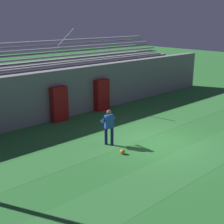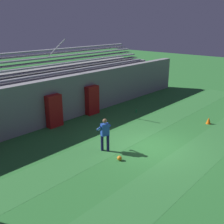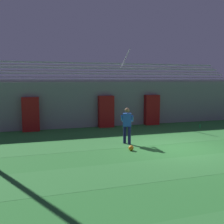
{
  "view_description": "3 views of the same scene",
  "coord_description": "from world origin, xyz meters",
  "px_view_note": "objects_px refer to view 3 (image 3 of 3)",
  "views": [
    {
      "loc": [
        -10.71,
        -8.4,
        5.57
      ],
      "look_at": [
        -1.62,
        1.53,
        1.51
      ],
      "focal_mm": 50.0,
      "sensor_mm": 36.0,
      "label": 1
    },
    {
      "loc": [
        -10.19,
        -6.56,
        5.92
      ],
      "look_at": [
        -0.98,
        1.8,
        1.71
      ],
      "focal_mm": 42.0,
      "sensor_mm": 36.0,
      "label": 2
    },
    {
      "loc": [
        -6.04,
        -9.57,
        2.9
      ],
      "look_at": [
        -2.31,
        2.32,
        1.4
      ],
      "focal_mm": 42.0,
      "sensor_mm": 36.0,
      "label": 3
    }
  ],
  "objects_px": {
    "padding_pillar_gate_left": "(106,112)",
    "soccer_ball": "(131,148)",
    "padding_pillar_far_left": "(31,114)",
    "water_bottle": "(200,126)",
    "goalkeeper": "(127,123)",
    "padding_pillar_gate_right": "(152,110)"
  },
  "relations": [
    {
      "from": "goalkeeper",
      "to": "water_bottle",
      "type": "bearing_deg",
      "value": 22.87
    },
    {
      "from": "padding_pillar_gate_left",
      "to": "water_bottle",
      "type": "xyz_separation_m",
      "value": [
        5.36,
        -2.09,
        -0.86
      ]
    },
    {
      "from": "soccer_ball",
      "to": "padding_pillar_far_left",
      "type": "bearing_deg",
      "value": 124.95
    },
    {
      "from": "padding_pillar_gate_left",
      "to": "goalkeeper",
      "type": "distance_m",
      "value": 4.48
    },
    {
      "from": "soccer_ball",
      "to": "padding_pillar_gate_left",
      "type": "bearing_deg",
      "value": 84.47
    },
    {
      "from": "water_bottle",
      "to": "padding_pillar_far_left",
      "type": "bearing_deg",
      "value": 168.04
    },
    {
      "from": "padding_pillar_gate_right",
      "to": "soccer_ball",
      "type": "bearing_deg",
      "value": -123.15
    },
    {
      "from": "padding_pillar_gate_left",
      "to": "goalkeeper",
      "type": "height_order",
      "value": "padding_pillar_gate_left"
    },
    {
      "from": "padding_pillar_gate_left",
      "to": "padding_pillar_gate_right",
      "type": "bearing_deg",
      "value": 0.0
    },
    {
      "from": "padding_pillar_gate_left",
      "to": "goalkeeper",
      "type": "relative_size",
      "value": 1.17
    },
    {
      "from": "goalkeeper",
      "to": "soccer_ball",
      "type": "bearing_deg",
      "value": -102.39
    },
    {
      "from": "soccer_ball",
      "to": "water_bottle",
      "type": "relative_size",
      "value": 0.92
    },
    {
      "from": "padding_pillar_gate_left",
      "to": "water_bottle",
      "type": "relative_size",
      "value": 8.15
    },
    {
      "from": "padding_pillar_far_left",
      "to": "water_bottle",
      "type": "bearing_deg",
      "value": -11.96
    },
    {
      "from": "padding_pillar_gate_right",
      "to": "soccer_ball",
      "type": "relative_size",
      "value": 8.89
    },
    {
      "from": "soccer_ball",
      "to": "padding_pillar_gate_right",
      "type": "bearing_deg",
      "value": 56.85
    },
    {
      "from": "padding_pillar_gate_right",
      "to": "water_bottle",
      "type": "xyz_separation_m",
      "value": [
        2.23,
        -2.09,
        -0.86
      ]
    },
    {
      "from": "padding_pillar_gate_left",
      "to": "padding_pillar_far_left",
      "type": "distance_m",
      "value": 4.48
    },
    {
      "from": "padding_pillar_gate_left",
      "to": "padding_pillar_far_left",
      "type": "relative_size",
      "value": 1.0
    },
    {
      "from": "padding_pillar_gate_left",
      "to": "soccer_ball",
      "type": "relative_size",
      "value": 8.89
    },
    {
      "from": "padding_pillar_far_left",
      "to": "water_bottle",
      "type": "xyz_separation_m",
      "value": [
        9.85,
        -2.09,
        -0.86
      ]
    },
    {
      "from": "padding_pillar_gate_left",
      "to": "padding_pillar_gate_right",
      "type": "xyz_separation_m",
      "value": [
        3.13,
        0.0,
        0.0
      ]
    }
  ]
}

